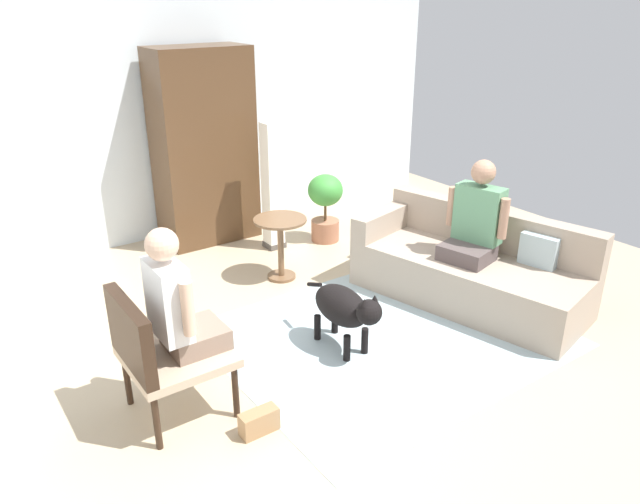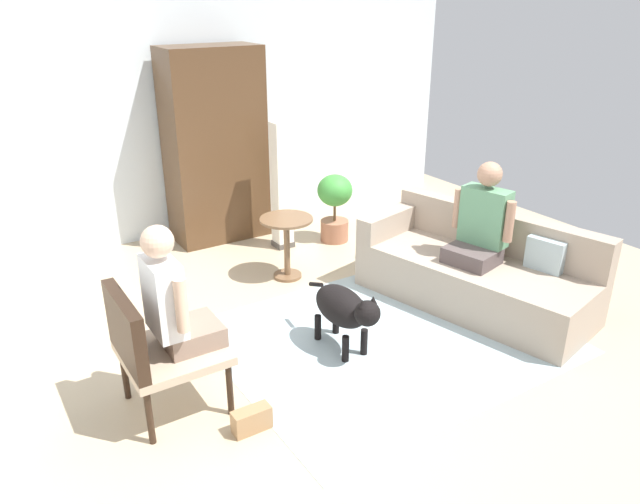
{
  "view_description": "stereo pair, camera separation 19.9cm",
  "coord_description": "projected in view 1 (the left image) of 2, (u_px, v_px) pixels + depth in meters",
  "views": [
    {
      "loc": [
        -2.77,
        -3.48,
        2.63
      ],
      "look_at": [
        -0.35,
        -0.04,
        0.82
      ],
      "focal_mm": 33.92,
      "sensor_mm": 36.0,
      "label": 1
    },
    {
      "loc": [
        -2.61,
        -3.59,
        2.63
      ],
      "look_at": [
        -0.35,
        -0.04,
        0.82
      ],
      "focal_mm": 33.92,
      "sensor_mm": 36.0,
      "label": 2
    }
  ],
  "objects": [
    {
      "name": "person_on_couch",
      "position": [
        476.0,
        220.0,
        5.3
      ],
      "size": [
        0.52,
        0.57,
        0.88
      ],
      "color": "#4E4140"
    },
    {
      "name": "column_lamp",
      "position": [
        273.0,
        188.0,
        6.5
      ],
      "size": [
        0.2,
        0.2,
        1.39
      ],
      "color": "#4C4742",
      "rests_on": "ground"
    },
    {
      "name": "armchair",
      "position": [
        157.0,
        349.0,
        3.86
      ],
      "size": [
        0.65,
        0.65,
        0.91
      ],
      "color": "black",
      "rests_on": "ground"
    },
    {
      "name": "round_end_table",
      "position": [
        280.0,
        238.0,
        5.88
      ],
      "size": [
        0.52,
        0.52,
        0.63
      ],
      "color": "brown",
      "rests_on": "ground"
    },
    {
      "name": "person_on_armchair",
      "position": [
        176.0,
        304.0,
        3.83
      ],
      "size": [
        0.45,
        0.52,
        0.88
      ],
      "color": "#826A5A"
    },
    {
      "name": "area_rug",
      "position": [
        385.0,
        336.0,
        5.01
      ],
      "size": [
        2.66,
        2.22,
        0.01
      ],
      "primitive_type": "cube",
      "color": "#9EB2B7",
      "rests_on": "ground"
    },
    {
      "name": "ground_plane",
      "position": [
        351.0,
        329.0,
        5.12
      ],
      "size": [
        7.42,
        7.42,
        0.0
      ],
      "primitive_type": "plane",
      "color": "tan"
    },
    {
      "name": "couch",
      "position": [
        469.0,
        269.0,
        5.54
      ],
      "size": [
        1.33,
        2.22,
        0.81
      ],
      "color": "gray",
      "rests_on": "ground"
    },
    {
      "name": "handbag",
      "position": [
        259.0,
        422.0,
        3.9
      ],
      "size": [
        0.26,
        0.11,
        0.16
      ],
      "primitive_type": "cube",
      "color": "#99724C",
      "rests_on": "ground"
    },
    {
      "name": "dog",
      "position": [
        344.0,
        307.0,
        4.7
      ],
      "size": [
        0.31,
        0.88,
        0.59
      ],
      "color": "black",
      "rests_on": "ground"
    },
    {
      "name": "back_wall",
      "position": [
        190.0,
        114.0,
        6.83
      ],
      "size": [
        6.78,
        0.12,
        2.71
      ],
      "primitive_type": "cube",
      "color": "silver",
      "rests_on": "ground"
    },
    {
      "name": "armoire_cabinet",
      "position": [
        204.0,
        147.0,
        6.62
      ],
      "size": [
        1.04,
        0.56,
        2.12
      ],
      "primitive_type": "cube",
      "color": "#4C331E",
      "rests_on": "ground"
    },
    {
      "name": "potted_plant",
      "position": [
        325.0,
        203.0,
        6.78
      ],
      "size": [
        0.39,
        0.39,
        0.77
      ],
      "color": "#996047",
      "rests_on": "ground"
    }
  ]
}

